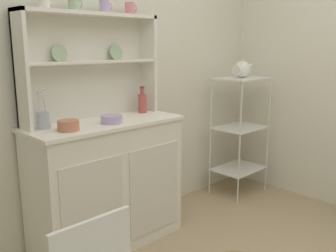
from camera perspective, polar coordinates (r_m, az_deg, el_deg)
name	(u,v)px	position (r m, az deg, el deg)	size (l,w,h in m)	color
wall_back	(111,66)	(2.87, -8.66, 8.99)	(3.84, 0.05, 2.50)	silver
hutch_cabinet	(108,183)	(2.68, -9.19, -8.52)	(1.08, 0.45, 0.90)	white
hutch_shelf_unit	(89,58)	(2.65, -11.89, 10.06)	(1.01, 0.18, 0.72)	silver
bakers_rack	(240,124)	(3.59, 10.92, 0.28)	(0.48, 0.35, 1.11)	silver
cup_cream_0	(44,1)	(2.47, -18.37, 17.55)	(0.08, 0.07, 0.08)	silver
cup_sage_1	(74,4)	(2.56, -14.08, 17.61)	(0.09, 0.07, 0.09)	#9EB78E
cup_lilac_2	(105,7)	(2.69, -9.59, 17.48)	(0.08, 0.07, 0.08)	#B79ECC
cup_rose_3	(130,9)	(2.82, -5.80, 17.35)	(0.09, 0.07, 0.08)	#D17A84
bowl_mixing_large	(68,125)	(2.33, -14.92, 0.09)	(0.13, 0.13, 0.06)	#C67556
bowl_floral_medium	(112,119)	(2.50, -8.58, 1.03)	(0.14, 0.14, 0.05)	#B79ECC
jam_bottle	(142,102)	(2.86, -3.93, 3.61)	(0.06, 0.06, 0.20)	#B74C47
utensil_jar	(43,119)	(2.42, -18.46, 0.99)	(0.08, 0.08, 0.25)	#B2B7C6
porcelain_teapot	(242,69)	(3.52, 11.24, 8.46)	(0.24, 0.15, 0.17)	white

